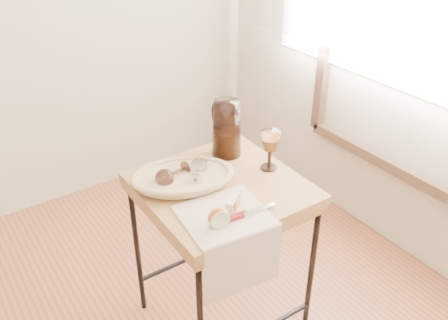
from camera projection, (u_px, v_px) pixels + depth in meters
curtain at (416, 34)px, 2.18m from camera, size 0.02×1.00×2.20m
side_table at (221, 258)px, 2.09m from camera, size 0.62×0.62×0.77m
tea_towel at (224, 215)px, 1.71m from camera, size 0.33×0.31×0.01m
bread_basket at (183, 179)px, 1.88m from camera, size 0.42×0.36×0.05m
goblet_lying_a at (174, 174)px, 1.87m from camera, size 0.13×0.10×0.07m
goblet_lying_b at (197, 172)px, 1.88m from camera, size 0.13×0.13×0.07m
pitcher at (227, 128)px, 2.03m from camera, size 0.19×0.26×0.29m
wine_goblet at (270, 150)px, 1.95m from camera, size 0.10×0.10×0.17m
apple_half at (218, 217)px, 1.65m from camera, size 0.08×0.06×0.07m
apple_wedge at (232, 204)px, 1.73m from camera, size 0.06×0.06×0.04m
table_knife at (247, 213)px, 1.71m from camera, size 0.22×0.04×0.02m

